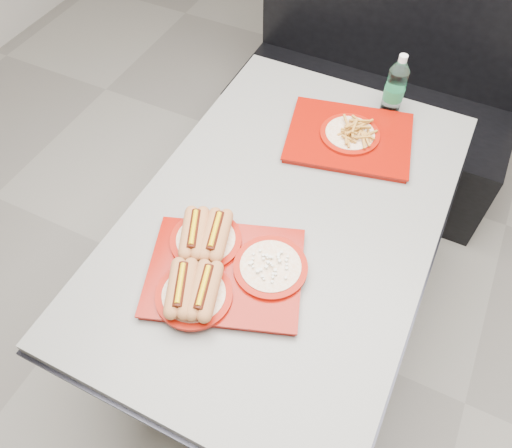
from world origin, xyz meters
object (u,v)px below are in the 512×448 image
at_px(diner_table, 283,244).
at_px(water_bottle, 395,87).
at_px(tray_far, 350,135).
at_px(booth_bench, 374,98).
at_px(tray_near, 219,267).

bearing_deg(diner_table, water_bottle, 76.45).
bearing_deg(tray_far, water_bottle, 69.89).
bearing_deg(booth_bench, tray_near, -93.40).
xyz_separation_m(diner_table, booth_bench, (0.00, 1.09, -0.18)).
bearing_deg(tray_far, booth_bench, 95.44).
bearing_deg(booth_bench, water_bottle, -73.07).
distance_m(booth_bench, tray_near, 1.43).
distance_m(tray_near, water_bottle, 0.92).
relative_size(diner_table, tray_near, 2.76).
distance_m(tray_far, water_bottle, 0.25).
height_order(diner_table, booth_bench, booth_bench).
relative_size(tray_near, water_bottle, 2.25).
relative_size(tray_near, tray_far, 1.07).
xyz_separation_m(booth_bench, water_bottle, (0.15, -0.48, 0.45)).
distance_m(diner_table, water_bottle, 0.68).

